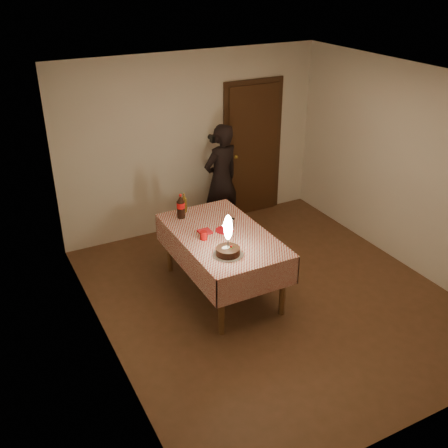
{
  "coord_description": "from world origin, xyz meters",
  "views": [
    {
      "loc": [
        -2.97,
        -4.43,
        3.69
      ],
      "look_at": [
        -0.48,
        0.35,
        0.95
      ],
      "focal_mm": 42.0,
      "sensor_mm": 36.0,
      "label": 1
    }
  ],
  "objects_px": {
    "birthday_cake": "(228,245)",
    "red_plate": "(225,230)",
    "clear_cup": "(232,222)",
    "photographer": "(221,179)",
    "dining_table": "(222,242)",
    "amber_bottle_left": "(184,203)",
    "cola_bottle": "(181,206)",
    "red_cup": "(204,235)"
  },
  "relations": [
    {
      "from": "dining_table",
      "to": "amber_bottle_left",
      "type": "bearing_deg",
      "value": 101.17
    },
    {
      "from": "red_cup",
      "to": "clear_cup",
      "type": "distance_m",
      "value": 0.48
    },
    {
      "from": "cola_bottle",
      "to": "photographer",
      "type": "relative_size",
      "value": 0.19
    },
    {
      "from": "birthday_cake",
      "to": "clear_cup",
      "type": "distance_m",
      "value": 0.71
    },
    {
      "from": "red_cup",
      "to": "cola_bottle",
      "type": "bearing_deg",
      "value": 90.3
    },
    {
      "from": "clear_cup",
      "to": "photographer",
      "type": "distance_m",
      "value": 1.42
    },
    {
      "from": "dining_table",
      "to": "photographer",
      "type": "xyz_separation_m",
      "value": [
        0.73,
        1.45,
        0.14
      ]
    },
    {
      "from": "birthday_cake",
      "to": "amber_bottle_left",
      "type": "height_order",
      "value": "birthday_cake"
    },
    {
      "from": "birthday_cake",
      "to": "red_plate",
      "type": "xyz_separation_m",
      "value": [
        0.23,
        0.53,
        -0.12
      ]
    },
    {
      "from": "dining_table",
      "to": "red_plate",
      "type": "height_order",
      "value": "red_plate"
    },
    {
      "from": "dining_table",
      "to": "photographer",
      "type": "distance_m",
      "value": 1.63
    },
    {
      "from": "dining_table",
      "to": "cola_bottle",
      "type": "distance_m",
      "value": 0.72
    },
    {
      "from": "amber_bottle_left",
      "to": "photographer",
      "type": "relative_size",
      "value": 0.15
    },
    {
      "from": "dining_table",
      "to": "clear_cup",
      "type": "relative_size",
      "value": 19.11
    },
    {
      "from": "clear_cup",
      "to": "dining_table",
      "type": "bearing_deg",
      "value": -146.89
    },
    {
      "from": "red_plate",
      "to": "photographer",
      "type": "distance_m",
      "value": 1.54
    },
    {
      "from": "clear_cup",
      "to": "cola_bottle",
      "type": "bearing_deg",
      "value": 133.36
    },
    {
      "from": "dining_table",
      "to": "photographer",
      "type": "relative_size",
      "value": 1.04
    },
    {
      "from": "red_plate",
      "to": "amber_bottle_left",
      "type": "xyz_separation_m",
      "value": [
        -0.22,
        0.69,
        0.11
      ]
    },
    {
      "from": "red_plate",
      "to": "photographer",
      "type": "xyz_separation_m",
      "value": [
        0.67,
        1.39,
        0.03
      ]
    },
    {
      "from": "photographer",
      "to": "birthday_cake",
      "type": "bearing_deg",
      "value": -115.24
    },
    {
      "from": "red_cup",
      "to": "clear_cup",
      "type": "bearing_deg",
      "value": 18.8
    },
    {
      "from": "amber_bottle_left",
      "to": "photographer",
      "type": "distance_m",
      "value": 1.13
    },
    {
      "from": "birthday_cake",
      "to": "red_cup",
      "type": "xyz_separation_m",
      "value": [
        -0.08,
        0.44,
        -0.07
      ]
    },
    {
      "from": "amber_bottle_left",
      "to": "photographer",
      "type": "height_order",
      "value": "photographer"
    },
    {
      "from": "cola_bottle",
      "to": "amber_bottle_left",
      "type": "bearing_deg",
      "value": 51.84
    },
    {
      "from": "red_plate",
      "to": "clear_cup",
      "type": "xyz_separation_m",
      "value": [
        0.14,
        0.07,
        0.04
      ]
    },
    {
      "from": "dining_table",
      "to": "birthday_cake",
      "type": "bearing_deg",
      "value": -109.78
    },
    {
      "from": "cola_bottle",
      "to": "amber_bottle_left",
      "type": "distance_m",
      "value": 0.17
    },
    {
      "from": "cola_bottle",
      "to": "photographer",
      "type": "bearing_deg",
      "value": 39.95
    },
    {
      "from": "red_plate",
      "to": "dining_table",
      "type": "bearing_deg",
      "value": -136.2
    },
    {
      "from": "amber_bottle_left",
      "to": "clear_cup",
      "type": "bearing_deg",
      "value": -60.17
    },
    {
      "from": "amber_bottle_left",
      "to": "birthday_cake",
      "type": "bearing_deg",
      "value": -90.81
    },
    {
      "from": "red_plate",
      "to": "red_cup",
      "type": "bearing_deg",
      "value": -165.07
    },
    {
      "from": "photographer",
      "to": "amber_bottle_left",
      "type": "bearing_deg",
      "value": -141.83
    },
    {
      "from": "photographer",
      "to": "dining_table",
      "type": "bearing_deg",
      "value": -116.89
    },
    {
      "from": "red_cup",
      "to": "photographer",
      "type": "xyz_separation_m",
      "value": [
        0.98,
        1.47,
        -0.02
      ]
    },
    {
      "from": "birthday_cake",
      "to": "clear_cup",
      "type": "height_order",
      "value": "birthday_cake"
    },
    {
      "from": "red_plate",
      "to": "birthday_cake",
      "type": "bearing_deg",
      "value": -113.86
    },
    {
      "from": "red_cup",
      "to": "amber_bottle_left",
      "type": "relative_size",
      "value": 0.39
    },
    {
      "from": "red_cup",
      "to": "photographer",
      "type": "relative_size",
      "value": 0.06
    },
    {
      "from": "amber_bottle_left",
      "to": "red_plate",
      "type": "bearing_deg",
      "value": -72.69
    }
  ]
}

